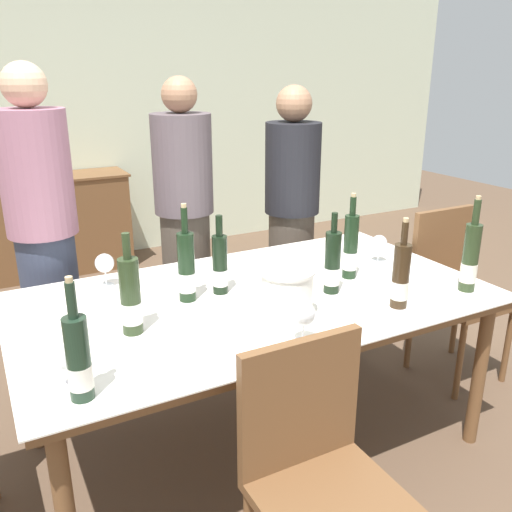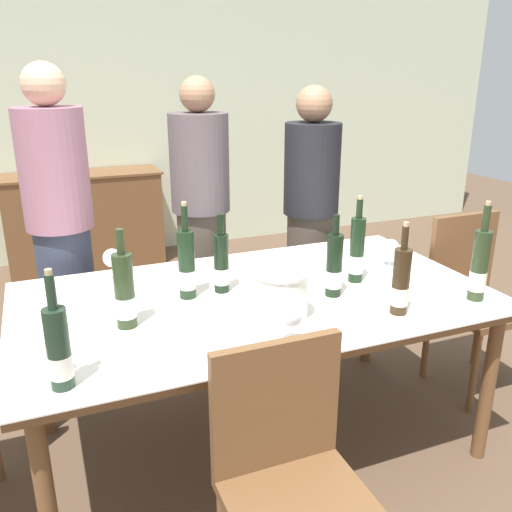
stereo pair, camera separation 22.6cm
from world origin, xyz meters
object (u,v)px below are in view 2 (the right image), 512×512
wine_bottle_1 (357,251)px  chair_right_end (472,290)px  wine_glass_1 (112,259)px  person_guest_right (310,221)px  ice_bucket (282,293)px  person_host (62,238)px  wine_glass_0 (391,248)px  wine_glass_3 (291,317)px  wine_bottle_6 (221,264)px  sideboard_cabinet (85,220)px  wine_bottle_2 (59,350)px  wine_bottle_0 (125,293)px  wine_bottle_5 (187,266)px  person_guest_left (202,225)px  wine_bottle_7 (479,266)px  wine_bottle_4 (401,283)px  dining_table (256,308)px  wine_glass_2 (51,349)px  wine_bottle_3 (334,267)px  chair_near_front (290,471)px

wine_bottle_1 → chair_right_end: wine_bottle_1 is taller
wine_glass_1 → person_guest_right: bearing=19.2°
ice_bucket → person_host: (-0.74, 1.06, 0.01)m
wine_glass_0 → wine_glass_3: size_ratio=0.92×
ice_bucket → chair_right_end: 1.35m
chair_right_end → wine_bottle_6: bearing=179.3°
sideboard_cabinet → wine_bottle_2: 3.33m
wine_bottle_0 → wine_bottle_5: wine_bottle_5 is taller
sideboard_cabinet → wine_bottle_5: bearing=-85.9°
sideboard_cabinet → ice_bucket: 3.15m
chair_right_end → person_guest_right: 1.00m
person_guest_left → ice_bucket: bearing=-91.0°
wine_bottle_7 → wine_glass_0: (-0.10, 0.47, -0.05)m
wine_glass_0 → wine_bottle_7: bearing=-78.1°
wine_bottle_4 → wine_bottle_2: bearing=-177.3°
wine_bottle_5 → person_guest_left: person_guest_left is taller
dining_table → wine_glass_1: size_ratio=13.32×
wine_bottle_2 → wine_glass_2: wine_bottle_2 is taller
sideboard_cabinet → wine_bottle_6: (0.35, -2.75, 0.46)m
wine_bottle_3 → wine_glass_2: bearing=-168.4°
wine_bottle_1 → wine_bottle_5: (-0.76, 0.11, -0.00)m
chair_near_front → person_guest_left: 1.76m
wine_glass_3 → person_guest_left: 1.37m
wine_bottle_3 → person_guest_left: size_ratio=0.22×
dining_table → wine_bottle_0: 0.60m
wine_bottle_6 → wine_glass_2: (-0.71, -0.45, -0.03)m
wine_bottle_5 → wine_glass_3: 0.59m
wine_glass_0 → wine_glass_2: 1.64m
sideboard_cabinet → wine_bottle_2: (-0.34, -3.28, 0.46)m
dining_table → person_guest_right: 1.10m
dining_table → wine_bottle_7: 0.95m
person_host → person_guest_right: (1.43, 0.02, -0.06)m
wine_bottle_0 → wine_bottle_2: bearing=-126.0°
wine_bottle_7 → wine_bottle_0: bearing=168.2°
wine_bottle_6 → person_guest_right: size_ratio=0.22×
wine_bottle_3 → wine_glass_3: bearing=-137.5°
wine_bottle_2 → wine_glass_3: size_ratio=2.53×
chair_right_end → wine_bottle_3: bearing=-168.4°
wine_bottle_2 → wine_glass_0: 1.64m
wine_bottle_3 → chair_right_end: size_ratio=0.38×
wine_bottle_4 → wine_bottle_7: size_ratio=0.89×
ice_bucket → wine_bottle_3: 0.31m
wine_bottle_0 → person_guest_left: 1.18m
person_host → sideboard_cabinet: bearing=82.7°
chair_near_front → person_guest_left: person_guest_left is taller
ice_bucket → person_guest_right: person_guest_right is taller
wine_glass_2 → chair_right_end: chair_right_end is taller
chair_near_front → wine_bottle_2: bearing=149.1°
wine_bottle_5 → wine_bottle_7: 1.21m
ice_bucket → sideboard_cabinet: bearing=98.9°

